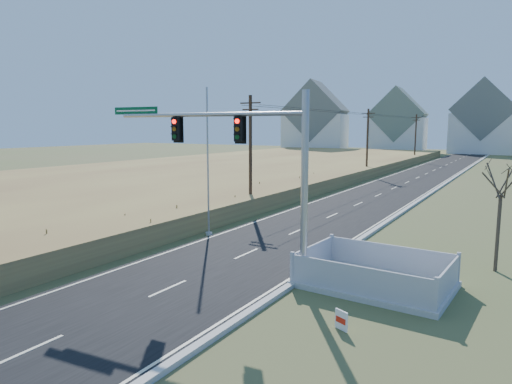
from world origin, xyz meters
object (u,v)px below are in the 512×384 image
traffic_signal_mast (261,168)px  open_sign (341,320)px  bare_tree (502,178)px  flagpole (208,178)px  fence_enclosure (375,280)px

traffic_signal_mast → open_sign: (4.76, -3.01, -4.49)m
open_sign → bare_tree: 11.01m
flagpole → bare_tree: bearing=3.8°
fence_enclosure → bare_tree: bearing=53.0°
open_sign → bare_tree: bare_tree is taller
traffic_signal_mast → open_sign: traffic_signal_mast is taller
flagpole → bare_tree: flagpole is taller
traffic_signal_mast → fence_enclosure: traffic_signal_mast is taller
traffic_signal_mast → bare_tree: traffic_signal_mast is taller
open_sign → flagpole: (-11.64, 8.47, 3.20)m
flagpole → open_sign: bearing=-36.0°
fence_enclosure → bare_tree: (4.16, 4.87, 4.04)m
traffic_signal_mast → flagpole: flagpole is taller
traffic_signal_mast → bare_tree: (8.65, 6.51, -0.53)m
traffic_signal_mast → flagpole: 8.89m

